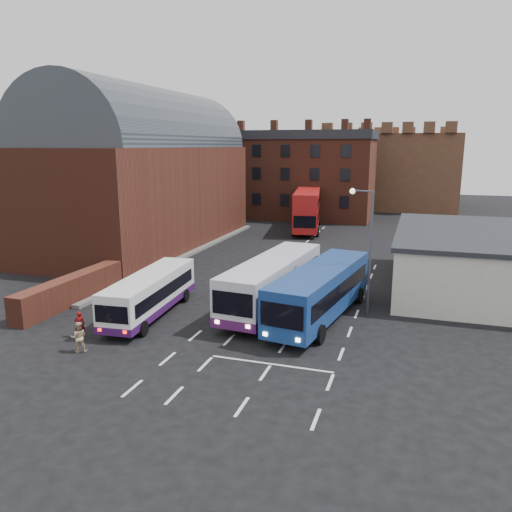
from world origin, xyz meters
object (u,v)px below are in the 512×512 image
(bus_white_outbound, at_px, (150,291))
(bus_white_inbound, at_px, (273,279))
(pedestrian_red, at_px, (80,324))
(pedestrian_beige, at_px, (79,337))
(street_lamp, at_px, (367,240))
(bus_red_double, at_px, (307,210))
(bus_blue, at_px, (321,289))

(bus_white_outbound, relative_size, bus_white_inbound, 0.80)
(bus_white_inbound, xyz_separation_m, pedestrian_red, (-8.56, -8.05, -1.16))
(bus_white_outbound, relative_size, pedestrian_beige, 6.00)
(pedestrian_red, bearing_deg, pedestrian_beige, 87.23)
(bus_white_inbound, xyz_separation_m, street_lamp, (5.62, 0.81, 2.74))
(bus_red_double, bearing_deg, bus_white_outbound, 75.98)
(pedestrian_red, distance_m, pedestrian_beige, 2.08)
(bus_white_inbound, bearing_deg, pedestrian_beige, 58.23)
(bus_blue, relative_size, street_lamp, 1.53)
(bus_red_double, xyz_separation_m, pedestrian_red, (-4.27, -37.78, -1.87))
(pedestrian_red, bearing_deg, bus_white_outbound, -150.89)
(bus_white_outbound, height_order, pedestrian_red, bus_white_outbound)
(bus_red_double, bearing_deg, pedestrian_red, 73.71)
(bus_white_outbound, bearing_deg, bus_white_inbound, 23.46)
(bus_white_inbound, height_order, bus_red_double, bus_red_double)
(bus_white_outbound, distance_m, bus_blue, 10.33)
(bus_blue, distance_m, street_lamp, 4.10)
(bus_blue, relative_size, bus_red_double, 0.94)
(pedestrian_red, height_order, pedestrian_beige, pedestrian_beige)
(bus_white_inbound, bearing_deg, pedestrian_red, 48.49)
(bus_white_inbound, relative_size, bus_red_double, 0.95)
(bus_white_inbound, distance_m, bus_red_double, 30.05)
(bus_blue, bearing_deg, bus_white_outbound, 22.95)
(pedestrian_red, xyz_separation_m, pedestrian_beige, (1.21, -1.69, 0.06))
(bus_white_inbound, bearing_deg, bus_blue, 167.08)
(bus_blue, bearing_deg, street_lamp, -132.42)
(bus_white_inbound, height_order, pedestrian_red, bus_white_inbound)
(bus_blue, distance_m, bus_red_double, 31.74)
(bus_red_double, bearing_deg, bus_white_inbound, 88.37)
(bus_white_outbound, height_order, bus_red_double, bus_red_double)
(bus_white_outbound, xyz_separation_m, bus_blue, (10.01, 2.54, 0.34))
(street_lamp, bearing_deg, bus_white_inbound, -171.78)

